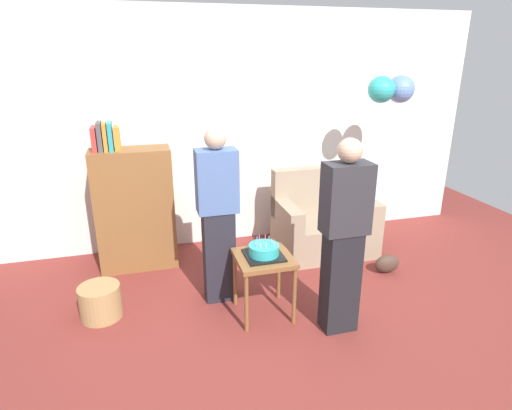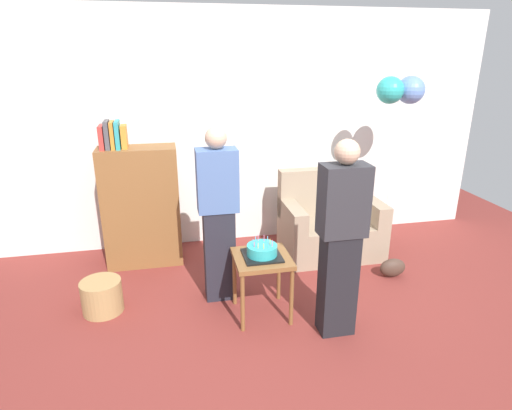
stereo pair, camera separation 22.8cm
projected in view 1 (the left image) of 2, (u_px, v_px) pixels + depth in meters
The scene contains 11 objects.
ground_plane at pixel (293, 330), 3.63m from camera, with size 8.00×8.00×0.00m, color maroon.
wall_back at pixel (236, 130), 5.03m from camera, with size 6.00×0.10×2.70m, color silver.
couch at pixel (323, 223), 4.99m from camera, with size 1.10×0.70×0.96m.
bookshelf at pixel (134, 208), 4.51m from camera, with size 0.80×0.36×1.58m.
side_table at pixel (264, 265), 3.70m from camera, with size 0.48×0.48×0.57m.
birthday_cake at pixel (264, 251), 3.66m from camera, with size 0.32×0.32×0.17m.
person_blowing_candles at pixel (218, 216), 3.84m from camera, with size 0.36×0.22×1.63m.
person_holding_cake at pixel (344, 238), 3.39m from camera, with size 0.36×0.22×1.63m.
wicker_basket at pixel (100, 302), 3.77m from camera, with size 0.36×0.36×0.30m, color #A88451.
handbag at pixel (387, 264), 4.55m from camera, with size 0.28×0.14×0.20m, color #473328.
balloon_bunch at pixel (392, 89), 4.55m from camera, with size 0.55×0.33×1.99m.
Camera 1 is at (-1.13, -2.86, 2.22)m, focal length 30.08 mm.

